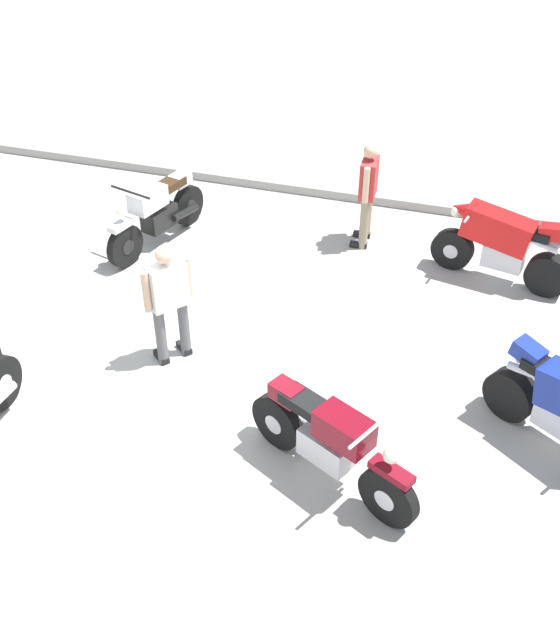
# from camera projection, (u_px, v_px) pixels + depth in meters

# --- Properties ---
(ground_plane) EXTENTS (40.00, 40.00, 0.00)m
(ground_plane) POSITION_uv_depth(u_px,v_px,m) (203.00, 355.00, 9.17)
(ground_plane) COLOR #ADAAA3
(curb_edge) EXTENTS (14.00, 0.30, 0.15)m
(curb_edge) POSITION_uv_depth(u_px,v_px,m) (303.00, 187.00, 12.64)
(curb_edge) COLOR gray
(curb_edge) RESTS_ON ground
(motorcycle_red_sportbike) EXTENTS (1.94, 0.77, 1.14)m
(motorcycle_red_sportbike) POSITION_uv_depth(u_px,v_px,m) (502.00, 243.00, 10.16)
(motorcycle_red_sportbike) COLOR black
(motorcycle_red_sportbike) RESTS_ON ground
(motorcycle_silver_cruiser) EXTENTS (0.88, 2.05, 1.09)m
(motorcycle_silver_cruiser) POSITION_uv_depth(u_px,v_px,m) (157.00, 213.00, 11.00)
(motorcycle_silver_cruiser) COLOR black
(motorcycle_silver_cruiser) RESTS_ON ground
(motorcycle_maroon_cruiser) EXTENTS (1.92, 1.06, 1.09)m
(motorcycle_maroon_cruiser) POSITION_uv_depth(u_px,v_px,m) (330.00, 442.00, 7.28)
(motorcycle_maroon_cruiser) COLOR black
(motorcycle_maroon_cruiser) RESTS_ON ground
(person_in_red_shirt) EXTENTS (0.32, 0.63, 1.60)m
(person_in_red_shirt) POSITION_uv_depth(u_px,v_px,m) (368.00, 189.00, 10.79)
(person_in_red_shirt) COLOR gray
(person_in_red_shirt) RESTS_ON ground
(person_in_white_shirt) EXTENTS (0.51, 0.55, 1.60)m
(person_in_white_shirt) POSITION_uv_depth(u_px,v_px,m) (169.00, 298.00, 8.60)
(person_in_white_shirt) COLOR #59595B
(person_in_white_shirt) RESTS_ON ground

